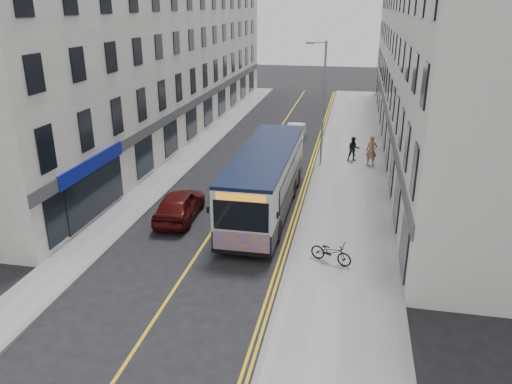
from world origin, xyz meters
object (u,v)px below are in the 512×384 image
at_px(pedestrian_far, 353,149).
at_px(car_maroon, 180,205).
at_px(bicycle, 331,252).
at_px(car_white, 296,132).
at_px(city_bus, 266,178).
at_px(pedestrian_near, 372,151).
at_px(streetlamp, 322,100).

relative_size(pedestrian_far, car_maroon, 0.38).
xyz_separation_m(bicycle, car_white, (-3.90, 19.63, 0.04)).
bearing_deg(city_bus, pedestrian_near, 57.81).
height_order(streetlamp, pedestrian_near, streetlamp).
distance_m(bicycle, car_white, 20.01).
relative_size(city_bus, car_white, 2.94).
distance_m(streetlamp, pedestrian_near, 4.70).
distance_m(bicycle, pedestrian_far, 14.60).
height_order(streetlamp, car_maroon, streetlamp).
bearing_deg(bicycle, car_white, 32.98).
bearing_deg(streetlamp, pedestrian_far, 27.99).
distance_m(streetlamp, car_white, 7.62).
bearing_deg(bicycle, pedestrian_near, 14.31).
bearing_deg(city_bus, pedestrian_far, 65.43).
xyz_separation_m(city_bus, pedestrian_near, (5.48, 8.71, -0.69)).
distance_m(pedestrian_near, pedestrian_far, 1.39).
distance_m(bicycle, car_maroon, 8.39).
xyz_separation_m(city_bus, bicycle, (3.67, -5.14, -1.20)).
bearing_deg(city_bus, car_maroon, -155.65).
xyz_separation_m(bicycle, pedestrian_far, (0.64, 14.58, 0.35)).
bearing_deg(pedestrian_far, car_white, 122.96).
bearing_deg(pedestrian_near, car_white, 146.84).
distance_m(pedestrian_near, car_white, 8.13).
bearing_deg(pedestrian_near, city_bus, -110.00).
relative_size(bicycle, pedestrian_far, 1.10).
bearing_deg(streetlamp, bicycle, -83.50).
bearing_deg(car_maroon, streetlamp, -124.13).
bearing_deg(pedestrian_far, bicycle, -101.53).
bearing_deg(pedestrian_near, pedestrian_far, 160.20).
bearing_deg(car_white, bicycle, -79.94).
bearing_deg(city_bus, streetlamp, 75.49).
xyz_separation_m(city_bus, car_maroon, (-4.03, -1.82, -1.05)).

